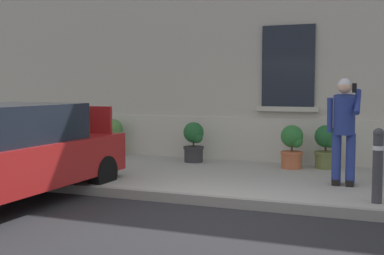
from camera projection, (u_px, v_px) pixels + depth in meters
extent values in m
plane|color=#232326|center=(201.00, 223.00, 6.42)|extent=(80.00, 80.00, 0.00)
cube|color=#99968E|center=(254.00, 180.00, 9.01)|extent=(24.00, 3.60, 0.15)
cube|color=gray|center=(223.00, 202.00, 7.28)|extent=(24.00, 0.12, 0.15)
cube|color=#BCB7A8|center=(275.00, 144.00, 10.62)|extent=(24.00, 0.08, 1.10)
cube|color=black|center=(288.00, 66.00, 10.39)|extent=(1.10, 0.06, 1.70)
cube|color=#BCB7A8|center=(287.00, 109.00, 10.44)|extent=(1.30, 0.12, 0.10)
cube|color=maroon|center=(6.00, 164.00, 7.39)|extent=(1.84, 4.04, 0.64)
cube|color=black|center=(85.00, 160.00, 9.27)|extent=(1.66, 0.14, 0.20)
cube|color=yellow|center=(85.00, 150.00, 9.25)|extent=(0.52, 0.03, 0.12)
cube|color=#B21414|center=(51.00, 135.00, 9.51)|extent=(0.16, 0.04, 0.18)
cube|color=#B21414|center=(120.00, 138.00, 8.94)|extent=(0.16, 0.04, 0.18)
cube|color=maroon|center=(76.00, 122.00, 8.96)|extent=(1.49, 0.09, 0.60)
cylinder|color=black|center=(29.00, 168.00, 9.01)|extent=(0.21, 0.60, 0.60)
cylinder|color=black|center=(103.00, 173.00, 8.40)|extent=(0.21, 0.60, 0.60)
cylinder|color=#333338|center=(378.00, 169.00, 6.86)|extent=(0.14, 0.14, 0.95)
sphere|color=#333338|center=(379.00, 133.00, 6.82)|extent=(0.15, 0.15, 0.15)
cylinder|color=silver|center=(378.00, 148.00, 6.83)|extent=(0.15, 0.15, 0.06)
cylinder|color=navy|center=(336.00, 158.00, 8.11)|extent=(0.15, 0.15, 0.82)
cube|color=black|center=(336.00, 182.00, 8.20)|extent=(0.12, 0.28, 0.10)
cylinder|color=navy|center=(350.00, 159.00, 8.03)|extent=(0.15, 0.15, 0.82)
cube|color=black|center=(350.00, 182.00, 8.12)|extent=(0.12, 0.28, 0.10)
cylinder|color=navy|center=(344.00, 115.00, 7.98)|extent=(0.34, 0.42, 0.66)
sphere|color=tan|center=(345.00, 87.00, 7.88)|extent=(0.22, 0.22, 0.22)
sphere|color=silver|center=(345.00, 85.00, 7.88)|extent=(0.21, 0.21, 0.21)
cylinder|color=navy|center=(330.00, 115.00, 8.03)|extent=(0.09, 0.17, 0.57)
cylinder|color=navy|center=(358.00, 102.00, 7.86)|extent=(0.09, 0.43, 0.41)
cube|color=black|center=(354.00, 88.00, 7.81)|extent=(0.07, 0.02, 0.15)
cylinder|color=beige|center=(114.00, 148.00, 11.68)|extent=(0.40, 0.40, 0.34)
cylinder|color=beige|center=(114.00, 143.00, 11.67)|extent=(0.44, 0.44, 0.05)
cylinder|color=#47331E|center=(113.00, 136.00, 11.66)|extent=(0.04, 0.04, 0.24)
sphere|color=#4C843D|center=(113.00, 129.00, 11.65)|extent=(0.44, 0.44, 0.44)
sphere|color=#4C843D|center=(116.00, 133.00, 11.57)|extent=(0.24, 0.24, 0.24)
cylinder|color=#2D2D30|center=(194.00, 154.00, 10.69)|extent=(0.40, 0.40, 0.34)
cylinder|color=#2D2D30|center=(194.00, 148.00, 10.67)|extent=(0.44, 0.44, 0.05)
cylinder|color=#47331E|center=(194.00, 141.00, 10.66)|extent=(0.04, 0.04, 0.24)
sphere|color=#1E5628|center=(194.00, 132.00, 10.65)|extent=(0.44, 0.44, 0.44)
sphere|color=#1E5628|center=(197.00, 137.00, 10.57)|extent=(0.24, 0.24, 0.24)
cylinder|color=#B25B38|center=(292.00, 160.00, 9.85)|extent=(0.40, 0.40, 0.34)
cylinder|color=#B25B38|center=(292.00, 153.00, 9.84)|extent=(0.44, 0.44, 0.05)
cylinder|color=#47331E|center=(292.00, 145.00, 9.83)|extent=(0.04, 0.04, 0.24)
sphere|color=#286B2D|center=(292.00, 136.00, 9.82)|extent=(0.44, 0.44, 0.44)
sphere|color=#286B2D|center=(297.00, 142.00, 9.74)|extent=(0.24, 0.24, 0.24)
cylinder|color=#606B38|center=(325.00, 160.00, 9.84)|extent=(0.40, 0.40, 0.34)
cylinder|color=#606B38|center=(325.00, 153.00, 9.83)|extent=(0.44, 0.44, 0.05)
cylinder|color=#47331E|center=(326.00, 145.00, 9.82)|extent=(0.04, 0.04, 0.24)
sphere|color=#1E5628|center=(326.00, 136.00, 9.80)|extent=(0.44, 0.44, 0.44)
sphere|color=#1E5628|center=(331.00, 142.00, 9.73)|extent=(0.24, 0.24, 0.24)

